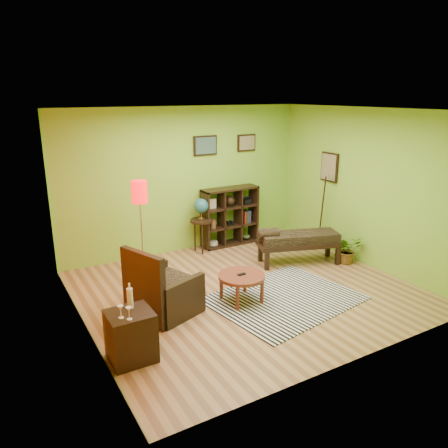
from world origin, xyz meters
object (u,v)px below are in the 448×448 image
coffee_table (242,278)px  bench (297,240)px  side_cabinet (131,336)px  potted_plant (347,252)px  floor_lamp (140,201)px  armchair (162,294)px  globe_table (201,212)px  cube_shelf (231,216)px

coffee_table → bench: bench is taller
side_cabinet → potted_plant: size_ratio=1.78×
floor_lamp → coffee_table: bearing=-52.7°
armchair → bench: (2.89, 0.56, 0.14)m
armchair → floor_lamp: (0.14, 1.12, 1.09)m
side_cabinet → bench: size_ratio=0.57×
globe_table → cube_shelf: 0.76m
armchair → globe_table: (1.65, 1.97, 0.51)m
coffee_table → side_cabinet: size_ratio=0.76×
cube_shelf → coffee_table: bearing=-117.2°
floor_lamp → bench: (2.75, -0.56, -0.94)m
side_cabinet → globe_table: size_ratio=0.86×
armchair → potted_plant: size_ratio=2.05×
side_cabinet → globe_table: globe_table is taller
armchair → side_cabinet: bearing=-130.5°
coffee_table → globe_table: bearing=78.1°
floor_lamp → bench: bearing=-11.5°
armchair → coffee_table: bearing=-11.6°
side_cabinet → bench: bearing=21.4°
floor_lamp → cube_shelf: bearing=23.0°
coffee_table → cube_shelf: size_ratio=0.59×
cube_shelf → bench: size_ratio=0.74×
coffee_table → armchair: bearing=168.4°
armchair → side_cabinet: (-0.74, -0.86, 0.00)m
coffee_table → potted_plant: (2.52, 0.33, -0.17)m
bench → potted_plant: bearing=-30.0°
cube_shelf → globe_table: bearing=-171.9°
globe_table → bench: globe_table is taller
floor_lamp → globe_table: (1.51, 0.85, -0.58)m
armchair → globe_table: bearing=50.0°
armchair → bench: size_ratio=0.66×
cube_shelf → bench: (0.52, -1.51, -0.15)m
bench → potted_plant: size_ratio=3.10×
armchair → potted_plant: armchair is taller
globe_table → cube_shelf: size_ratio=0.90×
armchair → globe_table: 2.62m
potted_plant → floor_lamp: bearing=163.9°
armchair → side_cabinet: armchair is taller
coffee_table → armchair: (-1.18, 0.24, -0.06)m
globe_table → potted_plant: bearing=-42.4°
globe_table → bench: (1.24, -1.41, -0.37)m
coffee_table → armchair: armchair is taller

